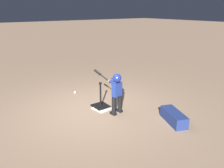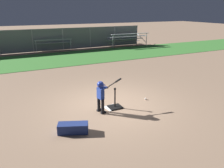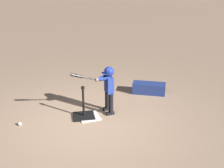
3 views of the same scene
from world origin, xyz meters
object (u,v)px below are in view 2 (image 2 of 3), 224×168
Objects in this scene: batting_tee at (115,105)px; bleachers_right_center at (53,44)px; batter_child at (101,93)px; bleachers_center at (124,39)px; baseball at (146,99)px; equipment_bag at (73,128)px.

batting_tee is 12.54m from bleachers_right_center.
bleachers_center is at bearing 58.26° from batter_child.
baseball is 12.46m from bleachers_right_center.
bleachers_right_center is 3.77× the size of equipment_bag.
baseball is 0.09× the size of equipment_bag.
batting_tee is 9.89× the size of baseball.
equipment_bag reaches higher than baseball.
batter_child reaches higher than equipment_bag.
equipment_bag is at bearing -123.94° from bleachers_center.
batting_tee reaches higher than equipment_bag.
bleachers_right_center reaches higher than baseball.
equipment_bag is at bearing -145.46° from batter_child.
batter_child is 14.88× the size of baseball.
bleachers_right_center is (-1.00, 12.41, 0.46)m from baseball.
bleachers_right_center is (0.94, 12.65, -0.20)m from batter_child.
batter_child is 0.35× the size of bleachers_right_center.
baseball is at bearing -85.41° from bleachers_right_center.
bleachers_right_center is (0.38, 12.53, 0.40)m from batting_tee.
bleachers_center is (5.62, 11.97, 0.58)m from baseball.
batter_child is at bearing -94.25° from bleachers_right_center.
equipment_bag is at bearing -151.57° from batting_tee.
batter_child is 1.60m from equipment_bag.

